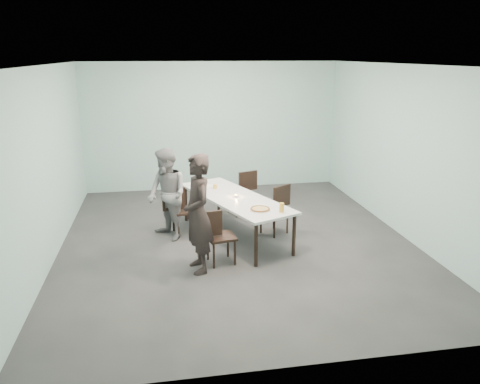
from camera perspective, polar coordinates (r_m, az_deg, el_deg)
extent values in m
plane|color=#333335|center=(8.27, -0.41, -5.99)|extent=(7.00, 7.00, 0.00)
cube|color=#A7D3D3|center=(11.23, -3.40, 7.97)|extent=(6.00, 0.02, 3.00)
cube|color=#A7D3D3|center=(4.55, 6.88, -5.15)|extent=(6.00, 0.02, 3.00)
cube|color=#A7D3D3|center=(7.92, -22.41, 3.10)|extent=(0.02, 7.00, 3.00)
cube|color=#A7D3D3|center=(8.82, 19.25, 4.69)|extent=(0.02, 7.00, 3.00)
cube|color=white|center=(7.64, -0.45, 15.26)|extent=(6.00, 7.00, 0.02)
cube|color=white|center=(8.23, -0.66, -0.71)|extent=(1.83, 2.75, 0.04)
cylinder|color=black|center=(7.21, 1.97, -6.46)|extent=(0.06, 0.06, 0.71)
cylinder|color=black|center=(9.20, -6.62, -1.40)|extent=(0.06, 0.06, 0.71)
cylinder|color=black|center=(7.62, 6.60, -5.26)|extent=(0.06, 0.06, 0.71)
cylinder|color=black|center=(9.52, -2.62, -0.67)|extent=(0.06, 0.06, 0.71)
cube|color=black|center=(7.31, -2.34, -5.49)|extent=(0.49, 0.49, 0.04)
cube|color=black|center=(7.17, -3.81, -3.90)|extent=(0.42, 0.11, 0.40)
cylinder|color=black|center=(7.20, -3.20, -7.80)|extent=(0.04, 0.04, 0.41)
cylinder|color=black|center=(7.50, -3.96, -6.78)|extent=(0.04, 0.04, 0.41)
cylinder|color=black|center=(7.30, -0.62, -7.43)|extent=(0.04, 0.04, 0.41)
cylinder|color=black|center=(7.60, -1.48, -6.45)|extent=(0.04, 0.04, 0.41)
cube|color=black|center=(8.55, -6.77, -2.27)|extent=(0.50, 0.50, 0.04)
cube|color=black|center=(8.43, -8.07, -0.88)|extent=(0.42, 0.13, 0.40)
cylinder|color=black|center=(8.43, -7.51, -4.20)|extent=(0.04, 0.04, 0.41)
cylinder|color=black|center=(8.74, -8.11, -3.46)|extent=(0.04, 0.04, 0.41)
cylinder|color=black|center=(8.52, -5.30, -3.90)|extent=(0.04, 0.04, 0.41)
cylinder|color=black|center=(8.83, -5.97, -3.19)|extent=(0.04, 0.04, 0.41)
cube|color=black|center=(8.50, 4.21, -2.31)|extent=(0.58, 0.58, 0.04)
cube|color=black|center=(8.56, 5.12, -0.51)|extent=(0.38, 0.26, 0.40)
cylinder|color=black|center=(8.80, 4.15, -3.19)|extent=(0.04, 0.04, 0.41)
cylinder|color=black|center=(8.59, 5.79, -3.75)|extent=(0.04, 0.04, 0.41)
cylinder|color=black|center=(8.57, 2.57, -3.71)|extent=(0.04, 0.04, 0.41)
cylinder|color=black|center=(8.35, 4.22, -4.30)|extent=(0.04, 0.04, 0.41)
cube|color=black|center=(9.52, -0.01, -0.18)|extent=(0.54, 0.54, 0.04)
cube|color=black|center=(9.55, 0.98, 1.36)|extent=(0.41, 0.18, 0.40)
cylinder|color=black|center=(9.81, 0.36, -1.05)|extent=(0.04, 0.04, 0.41)
cylinder|color=black|center=(9.53, 1.38, -1.59)|extent=(0.04, 0.04, 0.41)
cylinder|color=black|center=(9.65, -1.39, -1.35)|extent=(0.04, 0.04, 0.41)
cylinder|color=black|center=(9.37, -0.40, -1.91)|extent=(0.04, 0.04, 0.41)
imported|color=black|center=(6.92, -5.16, -2.68)|extent=(0.55, 0.73, 1.80)
imported|color=gray|center=(8.24, -8.87, -0.31)|extent=(0.93, 0.99, 1.62)
cylinder|color=white|center=(7.53, 2.46, -2.18)|extent=(0.34, 0.34, 0.01)
cylinder|color=#D9BB7B|center=(7.52, 2.46, -2.09)|extent=(0.30, 0.30, 0.01)
torus|color=brown|center=(7.52, 2.46, -2.05)|extent=(0.32, 0.32, 0.03)
cylinder|color=white|center=(7.76, 2.48, -1.61)|extent=(0.18, 0.18, 0.01)
cylinder|color=gold|center=(7.44, 5.10, -1.91)|extent=(0.08, 0.08, 0.15)
cylinder|color=silver|center=(7.47, 5.06, -2.06)|extent=(0.08, 0.08, 0.09)
cylinder|color=silver|center=(8.19, -0.48, -0.51)|extent=(0.06, 0.06, 0.03)
cylinder|color=orange|center=(8.19, -0.48, -0.36)|extent=(0.04, 0.04, 0.01)
cylinder|color=gold|center=(8.72, -3.06, 0.68)|extent=(0.07, 0.07, 0.08)
cube|color=silver|center=(8.88, -3.96, 0.71)|extent=(0.36, 0.32, 0.01)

